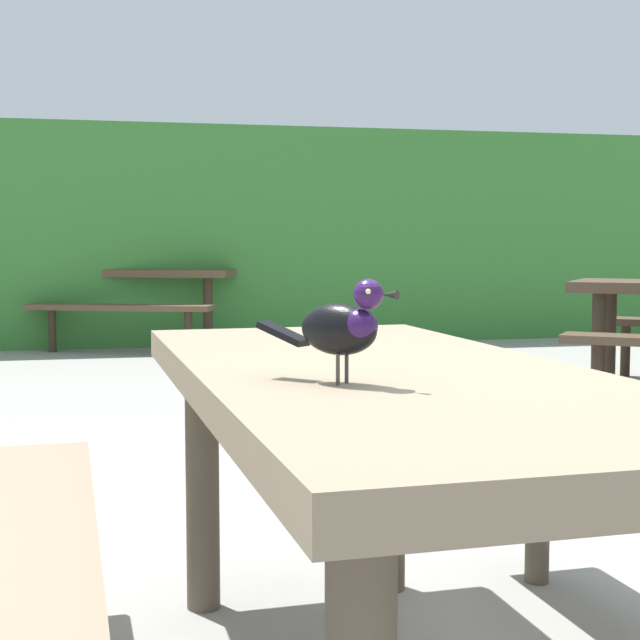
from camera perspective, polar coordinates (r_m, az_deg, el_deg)
The scene contains 4 objects.
hedge_wall at distance 9.98m, azimuth -7.44°, elevation 5.04°, with size 28.00×1.82×2.12m, color #387A33.
picnic_table_foreground at distance 1.92m, azimuth 3.74°, elevation -8.23°, with size 1.76×1.83×0.74m.
bird_grackle at distance 1.63m, azimuth 1.45°, elevation -0.33°, with size 0.21×0.23×0.18m.
picnic_table_mid_right at distance 9.29m, azimuth -10.57°, elevation 1.92°, with size 2.20×2.18×0.74m.
Camera 1 is at (-0.89, -1.82, 0.98)m, focal length 52.81 mm.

